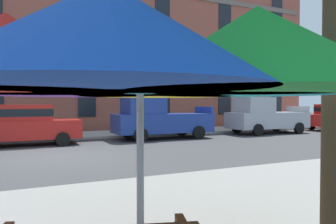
{
  "coord_description": "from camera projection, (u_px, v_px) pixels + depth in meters",
  "views": [
    {
      "loc": [
        -1.25,
        -11.42,
        1.81
      ],
      "look_at": [
        5.56,
        3.2,
        1.4
      ],
      "focal_mm": 34.17,
      "sensor_mm": 36.0,
      "label": 1
    }
  ],
  "objects": [
    {
      "name": "patio_umbrella",
      "position": [
        140.0,
        60.0,
        2.55
      ],
      "size": [
        3.59,
        3.34,
        2.51
      ],
      "color": "silver",
      "rests_on": "ground"
    },
    {
      "name": "pickup_blue",
      "position": [
        159.0,
        119.0,
        16.47
      ],
      "size": [
        5.1,
        2.12,
        2.2
      ],
      "color": "navy",
      "rests_on": "ground"
    },
    {
      "name": "pickup_silver_midblock",
      "position": [
        265.0,
        117.0,
        19.44
      ],
      "size": [
        5.1,
        2.12,
        2.2
      ],
      "color": "#A8AAB2",
      "rests_on": "ground"
    },
    {
      "name": "sidewalk_far",
      "position": [
        46.0,
        137.0,
        17.08
      ],
      "size": [
        56.0,
        3.6,
        0.12
      ],
      "primitive_type": "cube",
      "color": "#B2ADA3",
      "rests_on": "ground"
    },
    {
      "name": "apartment_building",
      "position": [
        37.0,
        23.0,
        24.3
      ],
      "size": [
        41.71,
        12.08,
        16.0
      ],
      "color": "#934C3D",
      "rests_on": "ground"
    },
    {
      "name": "ground_plane",
      "position": [
        60.0,
        157.0,
        10.92
      ],
      "size": [
        120.0,
        120.0,
        0.0
      ],
      "primitive_type": "plane",
      "color": "#424244"
    },
    {
      "name": "sedan_red",
      "position": [
        26.0,
        124.0,
        13.83
      ],
      "size": [
        4.4,
        1.98,
        1.78
      ],
      "color": "#B21E19",
      "rests_on": "ground"
    },
    {
      "name": "sedan_red_midblock",
      "position": [
        336.0,
        116.0,
        22.11
      ],
      "size": [
        4.4,
        1.98,
        1.78
      ],
      "color": "#B21E19",
      "rests_on": "ground"
    }
  ]
}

